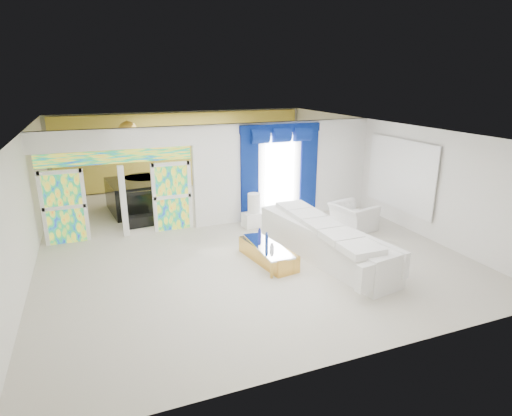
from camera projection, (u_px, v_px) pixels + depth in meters
name	position (u px, v px, depth m)	size (l,w,h in m)	color
floor	(231.00, 234.00, 11.99)	(12.00, 12.00, 0.00)	#B7AF9E
dividing_wall	(285.00, 170.00, 13.18)	(5.70, 0.18, 3.00)	white
dividing_header	(114.00, 139.00, 11.08)	(4.30, 0.18, 0.55)	white
stained_panel_left	(64.00, 207.00, 11.10)	(0.95, 0.04, 2.00)	#994C3F
stained_panel_right	(172.00, 197.00, 12.09)	(0.95, 0.04, 2.00)	#994C3F
stained_transom	(116.00, 157.00, 11.22)	(4.00, 0.05, 0.35)	#994C3F
window_pane	(279.00, 173.00, 13.02)	(1.00, 0.02, 2.30)	white
blue_drape_left	(250.00, 177.00, 12.66)	(0.55, 0.10, 2.80)	#030949
blue_drape_right	(308.00, 172.00, 13.36)	(0.55, 0.10, 2.80)	#030949
blue_pelmet	(281.00, 128.00, 12.59)	(2.60, 0.12, 0.25)	#030949
wall_mirror	(400.00, 174.00, 12.36)	(0.04, 2.70, 1.90)	white
gold_curtains	(184.00, 150.00, 16.79)	(9.70, 0.12, 2.90)	#AE8629
white_sofa	(323.00, 242.00, 10.32)	(0.92, 4.29, 0.82)	white
coffee_table	(268.00, 254.00, 10.18)	(0.60, 1.81, 0.40)	gold
console_table	(263.00, 218.00, 12.71)	(1.28, 0.41, 0.43)	white
table_lamp	(254.00, 203.00, 12.46)	(0.36, 0.36, 0.58)	silver
armchair	(353.00, 217.00, 12.32)	(1.17, 1.02, 0.76)	white
grand_piano	(134.00, 196.00, 13.94)	(1.54, 2.02, 1.02)	black
piano_bench	(141.00, 221.00, 12.62)	(0.97, 0.38, 0.32)	black
tv_console	(55.00, 215.00, 12.48)	(0.50, 0.46, 0.73)	tan
chandelier	(128.00, 131.00, 13.43)	(0.60, 0.60, 0.60)	gold
decanters	(266.00, 240.00, 10.18)	(0.13, 0.96, 0.28)	white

